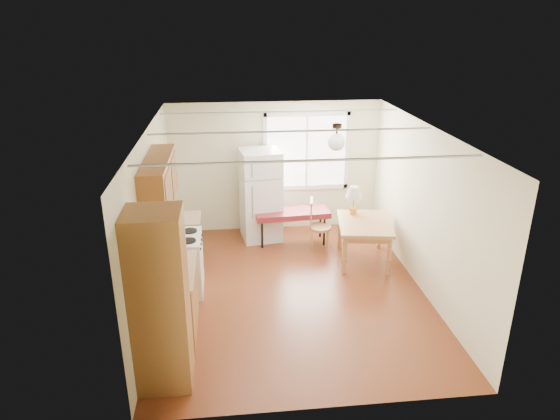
{
  "coord_description": "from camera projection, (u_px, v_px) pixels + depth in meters",
  "views": [
    {
      "loc": [
        -0.91,
        -6.67,
        3.94
      ],
      "look_at": [
        -0.13,
        0.48,
        1.15
      ],
      "focal_mm": 32.0,
      "sensor_mm": 36.0,
      "label": 1
    }
  ],
  "objects": [
    {
      "name": "room_shell",
      "position": [
        292.0,
        215.0,
        7.24
      ],
      "size": [
        4.6,
        5.6,
        2.62
      ],
      "color": "#542211",
      "rests_on": "ground"
    },
    {
      "name": "kitchen_run",
      "position": [
        171.0,
        267.0,
        6.63
      ],
      "size": [
        0.65,
        3.4,
        2.2
      ],
      "color": "brown",
      "rests_on": "ground"
    },
    {
      "name": "kettle",
      "position": [
        165.0,
        264.0,
        6.37
      ],
      "size": [
        0.11,
        0.11,
        0.22
      ],
      "color": "red",
      "rests_on": "kitchen_run"
    },
    {
      "name": "coffee_maker",
      "position": [
        166.0,
        267.0,
        6.18
      ],
      "size": [
        0.2,
        0.26,
        0.4
      ],
      "rotation": [
        0.0,
        0.0,
        0.01
      ],
      "color": "black",
      "rests_on": "kitchen_run"
    },
    {
      "name": "refrigerator",
      "position": [
        261.0,
        195.0,
        9.25
      ],
      "size": [
        0.79,
        0.79,
        1.7
      ],
      "rotation": [
        0.0,
        0.0,
        0.13
      ],
      "color": "white",
      "rests_on": "ground"
    },
    {
      "name": "dining_table",
      "position": [
        364.0,
        228.0,
        8.43
      ],
      "size": [
        1.02,
        1.26,
        0.71
      ],
      "rotation": [
        0.0,
        0.0,
        -0.15
      ],
      "color": "#A56D3F",
      "rests_on": "ground"
    },
    {
      "name": "table_lamp",
      "position": [
        354.0,
        194.0,
        8.62
      ],
      "size": [
        0.29,
        0.29,
        0.5
      ],
      "rotation": [
        0.0,
        0.0,
        -0.22
      ],
      "color": "#B87C3B",
      "rests_on": "dining_table"
    },
    {
      "name": "pendant_light",
      "position": [
        336.0,
        141.0,
        7.33
      ],
      "size": [
        0.26,
        0.26,
        0.4
      ],
      "color": "black",
      "rests_on": "room_shell"
    },
    {
      "name": "bench",
      "position": [
        292.0,
        214.0,
        9.15
      ],
      "size": [
        1.39,
        0.6,
        0.63
      ],
      "rotation": [
        0.0,
        0.0,
        0.07
      ],
      "color": "maroon",
      "rests_on": "ground"
    },
    {
      "name": "window_unit",
      "position": [
        307.0,
        151.0,
        9.49
      ],
      "size": [
        1.64,
        0.05,
        1.51
      ],
      "color": "white",
      "rests_on": "room_shell"
    },
    {
      "name": "chair",
      "position": [
        316.0,
        222.0,
        8.9
      ],
      "size": [
        0.43,
        0.42,
        0.92
      ],
      "rotation": [
        0.0,
        0.0,
        -0.2
      ],
      "color": "#A56D3F",
      "rests_on": "ground"
    }
  ]
}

